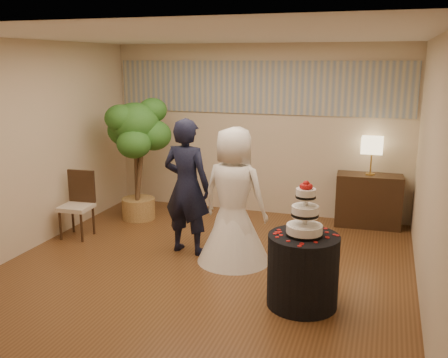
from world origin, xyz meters
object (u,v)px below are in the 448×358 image
(cake_table, at_px, (303,271))
(console, at_px, (368,200))
(ficus_tree, at_px, (137,159))
(table_lamp, at_px, (371,156))
(groom, at_px, (187,187))
(wedding_cake, at_px, (305,208))
(side_chair, at_px, (76,205))
(bride, at_px, (234,196))

(cake_table, distance_m, console, 2.96)
(cake_table, bearing_deg, ficus_tree, 145.13)
(console, xyz_separation_m, table_lamp, (0.00, 0.00, 0.70))
(groom, height_order, wedding_cake, groom)
(cake_table, bearing_deg, side_chair, 163.20)
(table_lamp, bearing_deg, console, 180.00)
(wedding_cake, bearing_deg, table_lamp, 79.60)
(groom, height_order, table_lamp, groom)
(wedding_cake, height_order, console, wedding_cake)
(console, distance_m, table_lamp, 0.70)
(groom, xyz_separation_m, wedding_cake, (1.72, -1.02, 0.16))
(table_lamp, bearing_deg, ficus_tree, -167.48)
(ficus_tree, bearing_deg, cake_table, -34.87)
(cake_table, xyz_separation_m, table_lamp, (0.53, 2.91, 0.72))
(ficus_tree, bearing_deg, console, 12.52)
(groom, bearing_deg, cake_table, 155.74)
(bride, xyz_separation_m, ficus_tree, (-2.00, 1.20, 0.12))
(groom, distance_m, bride, 0.69)
(groom, relative_size, bride, 1.04)
(bride, bearing_deg, console, -119.63)
(console, relative_size, table_lamp, 1.70)
(ficus_tree, bearing_deg, bride, -31.02)
(wedding_cake, bearing_deg, ficus_tree, 145.13)
(wedding_cake, distance_m, ficus_tree, 3.70)
(cake_table, distance_m, ficus_tree, 3.75)
(cake_table, xyz_separation_m, side_chair, (-3.48, 1.05, 0.09))
(table_lamp, bearing_deg, side_chair, -155.14)
(ficus_tree, relative_size, side_chair, 2.07)
(wedding_cake, height_order, table_lamp, table_lamp)
(side_chair, bearing_deg, groom, -4.73)
(table_lamp, bearing_deg, groom, -140.11)
(ficus_tree, bearing_deg, table_lamp, 12.52)
(groom, bearing_deg, console, -133.67)
(wedding_cake, height_order, side_chair, wedding_cake)
(table_lamp, xyz_separation_m, side_chair, (-4.01, -1.86, -0.63))
(console, bearing_deg, ficus_tree, -170.87)
(wedding_cake, distance_m, console, 3.03)
(bride, bearing_deg, wedding_cake, 147.31)
(wedding_cake, xyz_separation_m, console, (0.53, 2.91, -0.66))
(cake_table, xyz_separation_m, console, (0.53, 2.91, 0.02))
(ficus_tree, distance_m, side_chair, 1.26)
(bride, distance_m, cake_table, 1.47)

